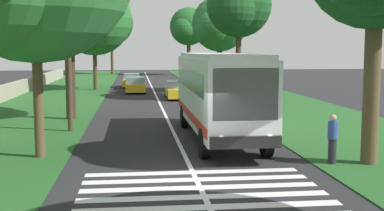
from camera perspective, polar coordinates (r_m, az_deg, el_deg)
The scene contains 16 objects.
ground at distance 16.17m, azimuth 0.17°, elevation -7.69°, with size 160.00×160.00×0.00m, color #262628.
grass_verge_left at distance 31.47m, azimuth -18.16°, elevation -1.07°, with size 120.00×8.00×0.04m, color #235623.
grass_verge_right at distance 32.41m, azimuth 11.54°, elevation -0.67°, with size 120.00×8.00×0.04m, color #235623.
centre_line at distance 30.88m, azimuth -3.08°, elevation -0.93°, with size 110.00×0.16×0.01m, color silver.
coach_bus at distance 22.11m, azimuth 2.94°, elevation 1.74°, with size 11.16×2.62×3.73m.
zebra_crossing at distance 13.77m, azimuth 1.41°, elevation -10.21°, with size 5.85×6.80×0.01m.
trailing_car_0 at distance 40.05m, azimuth -1.67°, elevation 1.71°, with size 4.30×1.78×1.43m.
trailing_car_1 at distance 45.89m, azimuth -6.38°, elevation 2.27°, with size 4.30×1.78×1.43m.
trailing_car_2 at distance 52.40m, azimuth -6.81°, elevation 2.77°, with size 4.30×1.78×1.43m.
roadside_tree_left_0 at distance 79.29m, azimuth -9.19°, elevation 9.02°, with size 7.79×6.66×11.14m.
roadside_tree_left_3 at distance 49.61m, azimuth -11.22°, elevation 9.37°, with size 8.84×7.15×10.35m.
roadside_tree_right_1 at distance 40.02m, azimuth 5.04°, elevation 10.97°, with size 6.42×5.16×9.82m.
roadside_tree_right_3 at distance 46.63m, azimuth 2.97°, elevation 9.00°, with size 5.82×5.05×8.69m.
roadside_tree_right_4 at distance 76.17m, azimuth -0.48°, elevation 8.76°, with size 6.57×5.65×10.03m.
utility_pole at distance 24.57m, azimuth -13.72°, elevation 5.88°, with size 0.24×1.40×7.23m.
pedestrian at distance 17.90m, azimuth 15.53°, elevation -3.58°, with size 0.34×0.34×1.69m.
Camera 1 is at (-15.57, 1.83, 3.94)m, focal length 47.43 mm.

